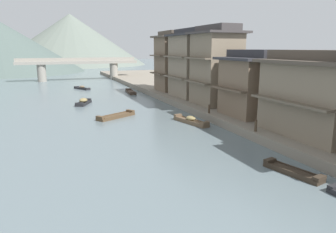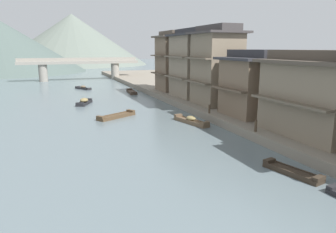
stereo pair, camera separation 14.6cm
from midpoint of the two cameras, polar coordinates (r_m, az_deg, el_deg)
name	(u,v)px [view 1 (the left image)]	position (r m, az deg, el deg)	size (l,w,h in m)	color
riverbank_right	(242,101)	(41.63, 13.13, 2.82)	(18.00, 110.00, 0.72)	gray
boat_moored_nearest	(293,172)	(19.33, 21.49, -9.29)	(1.59, 3.61, 0.44)	#33281E
boat_moored_second	(131,92)	(50.50, -6.86, 4.44)	(1.42, 4.89, 0.46)	#423328
boat_moored_third	(116,116)	(32.65, -9.54, 0.07)	(4.36, 3.15, 0.49)	brown
boat_moored_far	(82,88)	(56.79, -15.42, 5.02)	(2.51, 3.79, 0.64)	#232326
boat_midriver_drifting	(83,102)	(41.29, -15.20, 2.56)	(2.46, 3.73, 0.80)	#232326
boat_midriver_upstream	(191,121)	(29.83, 4.03, -0.77)	(1.88, 4.50, 0.71)	brown
house_waterfront_second	(317,94)	(25.10, 25.34, 3.63)	(5.89, 8.19, 6.14)	#7F705B
house_waterfront_tall	(257,83)	(30.98, 15.67, 5.82)	(6.67, 5.80, 6.14)	#75604C
house_waterfront_narrow	(216,66)	(35.92, 8.57, 9.05)	(5.27, 6.01, 8.74)	#7F705B
house_waterfront_far	(195,64)	(41.85, 4.81, 9.57)	(6.38, 6.99, 8.74)	gray
house_waterfront_end	(172,61)	(47.69, 0.63, 9.96)	(5.27, 5.62, 8.74)	#75604C
mooring_post_dock_mid	(256,126)	(24.99, 15.48, -1.63)	(0.20, 0.20, 0.89)	#473828
mooring_post_dock_far	(209,109)	(31.08, 7.33, 1.37)	(0.20, 0.20, 0.85)	#473828
stone_bridge	(79,66)	(72.78, -15.95, 8.88)	(25.76, 2.40, 4.92)	gray
hill_far_west	(71,40)	(143.92, -17.24, 13.20)	(62.80, 62.80, 21.18)	slate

